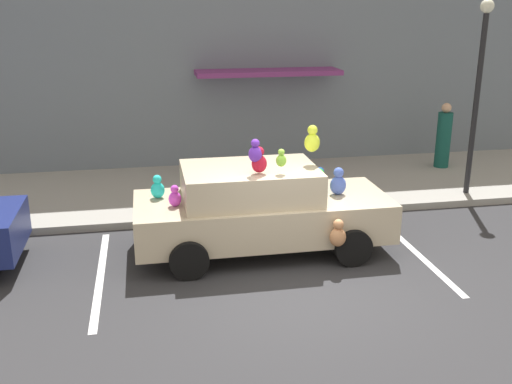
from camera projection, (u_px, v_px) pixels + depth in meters
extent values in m
plane|color=#2D2D30|center=(302.00, 287.00, 9.21)|extent=(60.00, 60.00, 0.00)
cube|color=gray|center=(247.00, 188.00, 13.86)|extent=(24.00, 4.00, 0.15)
cube|color=slate|center=(232.00, 44.00, 14.90)|extent=(24.00, 0.30, 6.40)
cube|color=#722D69|center=(268.00, 72.00, 14.73)|extent=(3.60, 1.10, 0.12)
cube|color=silver|center=(414.00, 251.00, 10.56)|extent=(0.12, 3.60, 0.01)
cube|color=silver|center=(100.00, 276.00, 9.60)|extent=(0.12, 3.60, 0.01)
cube|color=#C1B090|center=(262.00, 216.00, 10.39)|extent=(4.41, 1.78, 0.68)
cube|color=#C1B090|center=(250.00, 183.00, 10.16)|extent=(2.29, 1.57, 0.56)
cylinder|color=black|center=(322.00, 212.00, 11.57)|extent=(0.64, 0.22, 0.64)
cylinder|color=black|center=(353.00, 247.00, 9.90)|extent=(0.64, 0.22, 0.64)
cylinder|color=black|center=(181.00, 221.00, 11.08)|extent=(0.64, 0.22, 0.64)
cylinder|color=black|center=(189.00, 260.00, 9.42)|extent=(0.64, 0.22, 0.64)
ellipsoid|color=#E348EA|center=(175.00, 199.00, 9.84)|extent=(0.21, 0.17, 0.25)
sphere|color=#E348EA|center=(175.00, 189.00, 9.79)|extent=(0.14, 0.14, 0.14)
ellipsoid|color=#3CE186|center=(193.00, 200.00, 9.66)|extent=(0.28, 0.23, 0.33)
sphere|color=#3CE186|center=(193.00, 187.00, 9.59)|extent=(0.18, 0.18, 0.18)
ellipsoid|color=blue|center=(314.00, 179.00, 10.98)|extent=(0.18, 0.15, 0.21)
sphere|color=blue|center=(314.00, 172.00, 10.93)|extent=(0.11, 0.11, 0.11)
ellipsoid|color=#D9F033|center=(312.00, 143.00, 10.17)|extent=(0.27, 0.22, 0.32)
sphere|color=#D9F033|center=(313.00, 130.00, 10.11)|extent=(0.17, 0.17, 0.17)
ellipsoid|color=#24E4DA|center=(158.00, 190.00, 10.24)|extent=(0.24, 0.20, 0.28)
sphere|color=#24E4DA|center=(157.00, 179.00, 10.18)|extent=(0.15, 0.15, 0.15)
ellipsoid|color=#983454|center=(321.00, 198.00, 9.91)|extent=(0.21, 0.17, 0.25)
sphere|color=#983454|center=(321.00, 188.00, 9.85)|extent=(0.14, 0.14, 0.14)
ellipsoid|color=navy|center=(320.00, 182.00, 10.73)|extent=(0.24, 0.20, 0.28)
sphere|color=navy|center=(320.00, 171.00, 10.67)|extent=(0.15, 0.15, 0.15)
ellipsoid|color=#5827A2|center=(255.00, 154.00, 9.56)|extent=(0.22, 0.18, 0.26)
sphere|color=#5827A2|center=(255.00, 143.00, 9.50)|extent=(0.14, 0.14, 0.14)
ellipsoid|color=#4762C3|center=(338.00, 185.00, 10.42)|extent=(0.29, 0.23, 0.34)
sphere|color=#4762C3|center=(339.00, 173.00, 10.35)|extent=(0.18, 0.18, 0.18)
ellipsoid|color=#80BE36|center=(281.00, 161.00, 9.64)|extent=(0.17, 0.14, 0.20)
sphere|color=#80BE36|center=(281.00, 152.00, 9.60)|extent=(0.11, 0.11, 0.11)
ellipsoid|color=green|center=(319.00, 185.00, 10.50)|extent=(0.26, 0.21, 0.31)
sphere|color=green|center=(320.00, 173.00, 10.44)|extent=(0.17, 0.17, 0.17)
ellipsoid|color=tan|center=(338.00, 237.00, 9.67)|extent=(0.27, 0.22, 0.32)
sphere|color=tan|center=(338.00, 224.00, 9.60)|extent=(0.17, 0.17, 0.17)
ellipsoid|color=#A71327|center=(259.00, 164.00, 9.66)|extent=(0.25, 0.21, 0.30)
sphere|color=#A71327|center=(259.00, 152.00, 9.59)|extent=(0.16, 0.16, 0.16)
ellipsoid|color=beige|center=(230.00, 194.00, 12.43)|extent=(0.36, 0.30, 0.44)
sphere|color=beige|center=(230.00, 180.00, 12.34)|extent=(0.25, 0.25, 0.25)
sphere|color=beige|center=(226.00, 176.00, 12.29)|extent=(0.10, 0.10, 0.10)
sphere|color=beige|center=(234.00, 176.00, 12.33)|extent=(0.10, 0.10, 0.10)
cylinder|color=black|center=(476.00, 107.00, 12.67)|extent=(0.12, 0.12, 3.85)
sphere|color=#EAEACC|center=(487.00, 6.00, 12.04)|extent=(0.28, 0.28, 0.28)
cylinder|color=#144A41|center=(443.00, 140.00, 15.12)|extent=(0.37, 0.37, 1.41)
sphere|color=tan|center=(447.00, 108.00, 14.86)|extent=(0.24, 0.24, 0.24)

